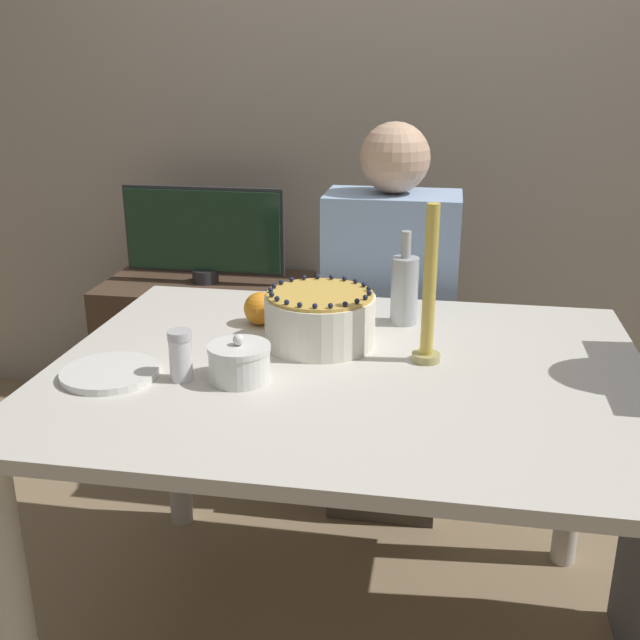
{
  "coord_description": "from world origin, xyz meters",
  "views": [
    {
      "loc": [
        0.2,
        -1.5,
        1.41
      ],
      "look_at": [
        -0.08,
        0.12,
        0.82
      ],
      "focal_mm": 42.0,
      "sensor_mm": 36.0,
      "label": 1
    }
  ],
  "objects_px": {
    "cake": "(320,318)",
    "person_man_blue_shirt": "(389,347)",
    "candle": "(429,297)",
    "sugar_shaker": "(181,355)",
    "sugar_bowl": "(239,362)",
    "tv_monitor": "(203,233)",
    "bottle": "(404,289)"
  },
  "relations": [
    {
      "from": "bottle",
      "to": "sugar_shaker",
      "type": "bearing_deg",
      "value": -134.93
    },
    {
      "from": "sugar_bowl",
      "to": "tv_monitor",
      "type": "xyz_separation_m",
      "value": [
        -0.49,
        1.25,
        -0.02
      ]
    },
    {
      "from": "candle",
      "to": "person_man_blue_shirt",
      "type": "relative_size",
      "value": 0.29
    },
    {
      "from": "sugar_shaker",
      "to": "tv_monitor",
      "type": "distance_m",
      "value": 1.32
    },
    {
      "from": "sugar_bowl",
      "to": "person_man_blue_shirt",
      "type": "xyz_separation_m",
      "value": [
        0.25,
        0.82,
        -0.27
      ]
    },
    {
      "from": "bottle",
      "to": "person_man_blue_shirt",
      "type": "xyz_separation_m",
      "value": [
        -0.06,
        0.4,
        -0.32
      ]
    },
    {
      "from": "sugar_bowl",
      "to": "sugar_shaker",
      "type": "relative_size",
      "value": 1.21
    },
    {
      "from": "bottle",
      "to": "tv_monitor",
      "type": "xyz_separation_m",
      "value": [
        -0.8,
        0.83,
        -0.07
      ]
    },
    {
      "from": "cake",
      "to": "person_man_blue_shirt",
      "type": "bearing_deg",
      "value": 78.35
    },
    {
      "from": "sugar_shaker",
      "to": "person_man_blue_shirt",
      "type": "distance_m",
      "value": 0.96
    },
    {
      "from": "cake",
      "to": "candle",
      "type": "xyz_separation_m",
      "value": [
        0.25,
        -0.07,
        0.09
      ]
    },
    {
      "from": "cake",
      "to": "sugar_shaker",
      "type": "height_order",
      "value": "cake"
    },
    {
      "from": "cake",
      "to": "sugar_bowl",
      "type": "relative_size",
      "value": 1.97
    },
    {
      "from": "bottle",
      "to": "person_man_blue_shirt",
      "type": "distance_m",
      "value": 0.52
    },
    {
      "from": "cake",
      "to": "tv_monitor",
      "type": "distance_m",
      "value": 1.18
    },
    {
      "from": "bottle",
      "to": "tv_monitor",
      "type": "height_order",
      "value": "bottle"
    },
    {
      "from": "cake",
      "to": "candle",
      "type": "height_order",
      "value": "candle"
    },
    {
      "from": "cake",
      "to": "sugar_shaker",
      "type": "bearing_deg",
      "value": -134.16
    },
    {
      "from": "sugar_bowl",
      "to": "candle",
      "type": "distance_m",
      "value": 0.43
    },
    {
      "from": "sugar_bowl",
      "to": "person_man_blue_shirt",
      "type": "bearing_deg",
      "value": 73.05
    },
    {
      "from": "sugar_bowl",
      "to": "sugar_shaker",
      "type": "height_order",
      "value": "sugar_shaker"
    },
    {
      "from": "person_man_blue_shirt",
      "to": "sugar_shaker",
      "type": "bearing_deg",
      "value": 66.2
    },
    {
      "from": "cake",
      "to": "bottle",
      "type": "bearing_deg",
      "value": 44.0
    },
    {
      "from": "cake",
      "to": "sugar_bowl",
      "type": "distance_m",
      "value": 0.27
    },
    {
      "from": "bottle",
      "to": "tv_monitor",
      "type": "relative_size",
      "value": 0.39
    },
    {
      "from": "candle",
      "to": "person_man_blue_shirt",
      "type": "xyz_separation_m",
      "value": [
        -0.13,
        0.65,
        -0.38
      ]
    },
    {
      "from": "sugar_shaker",
      "to": "person_man_blue_shirt",
      "type": "height_order",
      "value": "person_man_blue_shirt"
    },
    {
      "from": "person_man_blue_shirt",
      "to": "sugar_bowl",
      "type": "bearing_deg",
      "value": 73.05
    },
    {
      "from": "sugar_bowl",
      "to": "person_man_blue_shirt",
      "type": "relative_size",
      "value": 0.11
    },
    {
      "from": "cake",
      "to": "person_man_blue_shirt",
      "type": "distance_m",
      "value": 0.66
    },
    {
      "from": "cake",
      "to": "person_man_blue_shirt",
      "type": "xyz_separation_m",
      "value": [
        0.12,
        0.58,
        -0.29
      ]
    },
    {
      "from": "sugar_shaker",
      "to": "candle",
      "type": "bearing_deg",
      "value": 20.93
    }
  ]
}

